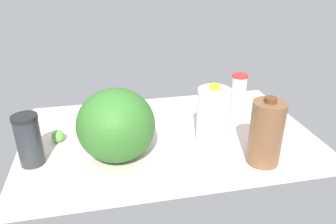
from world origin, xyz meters
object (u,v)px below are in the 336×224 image
(chocolate_milk_jug, at_px, (266,133))
(lime_beside_bowl, at_px, (58,136))
(milk_jug, at_px, (213,116))
(tumbler_cup, at_px, (239,91))
(lemon_near_front, at_px, (275,123))
(lemon_by_jug, at_px, (99,110))
(shaker_bottle, at_px, (29,140))
(watermelon, at_px, (116,125))

(chocolate_milk_jug, relative_size, lime_beside_bowl, 5.00)
(milk_jug, relative_size, chocolate_milk_jug, 0.96)
(tumbler_cup, bearing_deg, milk_jug, -128.60)
(milk_jug, bearing_deg, tumbler_cup, 51.40)
(milk_jug, xyz_separation_m, lemon_near_front, (0.30, 0.04, -0.08))
(milk_jug, relative_size, lemon_by_jug, 3.30)
(tumbler_cup, height_order, lime_beside_bowl, tumbler_cup)
(milk_jug, xyz_separation_m, chocolate_milk_jug, (0.14, -0.18, 0.00))
(milk_jug, height_order, lime_beside_bowl, milk_jug)
(tumbler_cup, bearing_deg, lemon_near_front, -76.66)
(chocolate_milk_jug, bearing_deg, lime_beside_bowl, 157.78)
(lemon_near_front, bearing_deg, lemon_by_jug, 158.82)
(chocolate_milk_jug, bearing_deg, lemon_near_front, 52.63)
(milk_jug, relative_size, lemon_near_front, 3.64)
(lime_beside_bowl, bearing_deg, chocolate_milk_jug, -22.22)
(milk_jug, bearing_deg, shaker_bottle, -178.96)
(tumbler_cup, xyz_separation_m, chocolate_milk_jug, (-0.10, -0.47, 0.03))
(chocolate_milk_jug, xyz_separation_m, lemon_by_jug, (-0.57, 0.50, -0.08))
(watermelon, bearing_deg, lime_beside_bowl, 144.99)
(tumbler_cup, relative_size, lime_beside_bowl, 3.36)
(milk_jug, relative_size, tumbler_cup, 1.43)
(watermelon, height_order, lime_beside_bowl, watermelon)
(milk_jug, distance_m, lemon_by_jug, 0.55)
(lime_beside_bowl, height_order, lemon_near_front, lemon_near_front)
(tumbler_cup, bearing_deg, chocolate_milk_jug, -102.06)
(watermelon, bearing_deg, shaker_bottle, 176.14)
(lemon_by_jug, bearing_deg, milk_jug, -36.30)
(lemon_by_jug, bearing_deg, tumbler_cup, -2.21)
(watermelon, xyz_separation_m, tumbler_cup, (0.61, 0.33, -0.05))
(lime_beside_bowl, bearing_deg, milk_jug, -11.89)
(chocolate_milk_jug, relative_size, lemon_near_front, 3.78)
(lime_beside_bowl, xyz_separation_m, lemon_by_jug, (0.17, 0.19, 0.01))
(tumbler_cup, bearing_deg, shaker_bottle, -161.50)
(watermelon, height_order, lemon_near_front, watermelon)
(milk_jug, bearing_deg, chocolate_milk_jug, -52.38)
(milk_jug, height_order, lemon_by_jug, milk_jug)
(chocolate_milk_jug, distance_m, lemon_near_front, 0.28)
(chocolate_milk_jug, height_order, lemon_by_jug, chocolate_milk_jug)
(watermelon, distance_m, milk_jug, 0.38)
(watermelon, relative_size, lemon_near_front, 4.18)
(lime_beside_bowl, bearing_deg, watermelon, -35.01)
(shaker_bottle, xyz_separation_m, lemon_near_front, (0.98, 0.05, -0.06))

